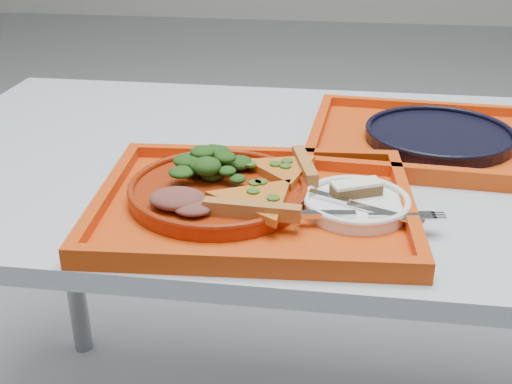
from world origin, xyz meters
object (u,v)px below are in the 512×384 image
at_px(tray_main, 254,207).
at_px(navy_plate, 439,136).
at_px(tray_far, 438,144).
at_px(dinner_plate, 218,193).
at_px(dessert_bar, 356,188).

bearing_deg(tray_main, navy_plate, 41.13).
xyz_separation_m(tray_far, dinner_plate, (-0.35, -0.28, 0.02)).
height_order(tray_far, dinner_plate, dinner_plate).
height_order(tray_far, navy_plate, navy_plate).
xyz_separation_m(dinner_plate, dessert_bar, (0.20, 0.01, 0.01)).
relative_size(tray_main, dessert_bar, 5.86).
bearing_deg(dinner_plate, tray_far, 39.06).
relative_size(dinner_plate, navy_plate, 1.00).
xyz_separation_m(tray_far, navy_plate, (0.00, 0.00, 0.01)).
relative_size(tray_main, tray_far, 1.00).
bearing_deg(tray_far, dessert_bar, -114.95).
bearing_deg(navy_plate, dinner_plate, -140.94).
bearing_deg(tray_main, tray_far, 41.13).
bearing_deg(tray_far, tray_main, -131.36).
bearing_deg(navy_plate, tray_main, -135.03).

